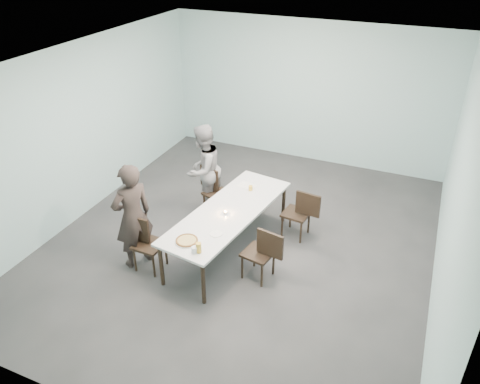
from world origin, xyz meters
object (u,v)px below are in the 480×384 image
at_px(diner_far, 203,169).
at_px(side_plate, 216,234).
at_px(chair_near_right, 263,251).
at_px(water_tumbler, 194,250).
at_px(beer_glass, 199,248).
at_px(pizza, 187,241).
at_px(chair_near_left, 144,240).
at_px(chair_far_right, 301,211).
at_px(table, 228,214).
at_px(diner_near, 133,216).
at_px(tealight, 225,213).
at_px(amber_tumbler, 251,188).
at_px(chair_far_left, 214,188).

relative_size(diner_far, side_plate, 9.19).
relative_size(chair_near_right, water_tumbler, 9.67).
distance_m(diner_far, beer_glass, 2.30).
bearing_deg(pizza, beer_glass, -28.62).
bearing_deg(chair_near_left, chair_far_right, 42.60).
bearing_deg(table, diner_near, -143.70).
xyz_separation_m(chair_near_left, water_tumbler, (1.01, -0.26, 0.29)).
relative_size(tealight, amber_tumbler, 0.70).
height_order(table, chair_far_left, chair_far_left).
bearing_deg(chair_far_right, table, 46.80).
height_order(chair_far_left, chair_near_right, same).
distance_m(diner_near, water_tumbler, 1.22).
bearing_deg(chair_near_right, table, -20.07).
relative_size(diner_near, beer_glass, 11.40).
bearing_deg(chair_far_right, pizza, 63.58).
bearing_deg(amber_tumbler, diner_near, -128.26).
bearing_deg(side_plate, chair_far_left, 117.18).
bearing_deg(amber_tumbler, water_tumbler, -91.89).
bearing_deg(chair_far_left, chair_near_left, -80.50).
height_order(chair_near_left, chair_near_right, same).
xyz_separation_m(table, pizza, (-0.20, -0.97, 0.08)).
xyz_separation_m(diner_near, tealight, (1.17, 0.75, -0.08)).
distance_m(chair_near_right, pizza, 1.12).
xyz_separation_m(diner_near, beer_glass, (1.24, -0.26, -0.03)).
bearing_deg(table, tealight, -88.78).
xyz_separation_m(chair_near_left, chair_near_right, (1.74, 0.44, 0.00)).
height_order(chair_far_left, diner_far, diner_far).
bearing_deg(diner_far, beer_glass, 34.64).
bearing_deg(table, chair_near_left, -138.07).
bearing_deg(side_plate, tealight, 100.46).
relative_size(diner_near, diner_far, 1.03).
bearing_deg(diner_near, water_tumbler, 104.40).
distance_m(table, chair_near_left, 1.34).
distance_m(chair_near_right, tealight, 0.87).
height_order(chair_near_right, diner_near, diner_near).
distance_m(chair_near_left, chair_near_right, 1.80).
distance_m(table, beer_glass, 1.13).
xyz_separation_m(chair_near_right, beer_glass, (-0.68, -0.67, 0.32)).
height_order(table, diner_near, diner_near).
relative_size(table, chair_near_left, 3.10).
height_order(chair_near_left, diner_far, diner_far).
bearing_deg(tealight, diner_near, -147.26).
xyz_separation_m(chair_far_left, diner_near, (-0.46, -1.79, 0.35)).
bearing_deg(pizza, chair_near_right, 29.02).
distance_m(chair_near_left, chair_far_right, 2.58).
bearing_deg(amber_tumbler, chair_near_right, -60.01).
xyz_separation_m(table, tealight, (0.00, -0.11, 0.08)).
distance_m(diner_far, tealight, 1.41).
distance_m(chair_far_right, diner_near, 2.72).
bearing_deg(diner_near, chair_near_left, 109.22).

